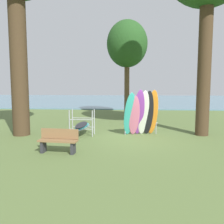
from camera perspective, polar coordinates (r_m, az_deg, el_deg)
The scene contains 6 objects.
ground_plane at distance 10.98m, azimuth 5.45°, elevation -6.31°, with size 80.00×80.00×0.00m, color #566B38.
lake_water at distance 41.78m, azimuth 4.81°, elevation 3.01°, with size 80.00×36.00×0.10m, color slate.
tree_mid_behind at distance 19.54m, azimuth 3.65°, elevation 15.84°, with size 3.21×3.21×7.56m.
leaning_board_pile at distance 11.43m, azimuth 7.05°, elevation -0.41°, with size 1.77×1.20×2.23m.
board_storage_rack at distance 11.63m, azimuth -7.21°, elevation -3.25°, with size 1.15×2.13×1.25m.
park_bench at distance 8.74m, azimuth -12.72°, elevation -6.65°, with size 1.43×0.54×0.85m.
Camera 1 is at (-0.19, -10.71, 2.38)m, focal length 38.07 mm.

